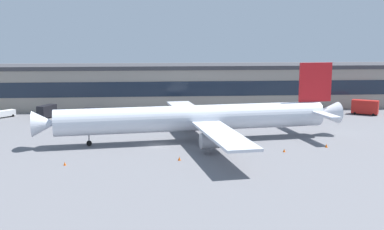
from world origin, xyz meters
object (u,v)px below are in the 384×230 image
traffic_cone_3 (326,146)px  traffic_cone_2 (179,159)px  catering_truck (364,107)px  follow_me_car (329,112)px  traffic_cone_1 (284,150)px  airliner (198,118)px  stair_truck (47,111)px  traffic_cone_0 (65,164)px  crew_van (93,112)px  belt_loader (3,114)px

traffic_cone_3 → traffic_cone_2: bearing=-165.4°
catering_truck → traffic_cone_2: 72.93m
follow_me_car → traffic_cone_2: follow_me_car is taller
traffic_cone_1 → traffic_cone_3: size_ratio=0.90×
traffic_cone_2 → traffic_cone_1: bearing=12.9°
traffic_cone_2 → airliner: bearing=73.4°
stair_truck → traffic_cone_1: 69.77m
stair_truck → traffic_cone_0: 51.83m
stair_truck → traffic_cone_2: bearing=-54.9°
follow_me_car → traffic_cone_1: 47.51m
airliner → traffic_cone_0: size_ratio=108.63×
airliner → traffic_cone_3: size_ratio=93.43×
traffic_cone_1 → crew_van: bearing=133.7°
belt_loader → traffic_cone_2: (45.97, -49.89, -0.81)m
airliner → traffic_cone_2: airliner is taller
follow_me_car → catering_truck: bearing=6.8°
stair_truck → traffic_cone_1: size_ratio=10.04×
traffic_cone_3 → follow_me_car: bearing=69.2°
catering_truck → traffic_cone_1: size_ratio=11.63×
airliner → traffic_cone_1: (15.89, -11.53, -4.67)m
traffic_cone_2 → traffic_cone_3: 31.35m
traffic_cone_0 → traffic_cone_1: size_ratio=0.96×
stair_truck → traffic_cone_3: 75.77m
catering_truck → traffic_cone_3: 46.68m
follow_me_car → stair_truck: (-78.51, 2.41, 0.89)m
airliner → traffic_cone_1: 20.18m
belt_loader → traffic_cone_0: (25.79, -51.68, -0.84)m
catering_truck → belt_loader: 101.67m
crew_van → traffic_cone_0: size_ratio=8.85×
traffic_cone_0 → traffic_cone_1: bearing=9.1°
belt_loader → traffic_cone_3: belt_loader is taller
crew_van → belt_loader: crew_van is taller
crew_van → traffic_cone_2: size_ratio=8.05×
follow_me_car → traffic_cone_1: follow_me_car is taller
traffic_cone_2 → traffic_cone_3: (30.34, 7.92, 0.02)m
traffic_cone_3 → stair_truck: bearing=147.9°
belt_loader → traffic_cone_1: (66.71, -45.15, -0.83)m
airliner → belt_loader: size_ratio=10.93×
catering_truck → traffic_cone_2: (-55.66, -47.09, -1.95)m
catering_truck → traffic_cone_3: (-25.32, -39.17, -1.93)m
stair_truck → traffic_cone_0: (13.65, -49.97, -1.67)m
crew_van → traffic_cone_2: crew_van is taller
airliner → belt_loader: bearing=146.5°
belt_loader → traffic_cone_0: size_ratio=9.94×
catering_truck → traffic_cone_2: bearing=-139.8°
airliner → traffic_cone_2: (-4.85, -16.27, -4.65)m
airliner → crew_van: size_ratio=12.28×
airliner → stair_truck: size_ratio=10.38×
belt_loader → crew_van: bearing=-2.4°
traffic_cone_1 → traffic_cone_3: 10.11m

